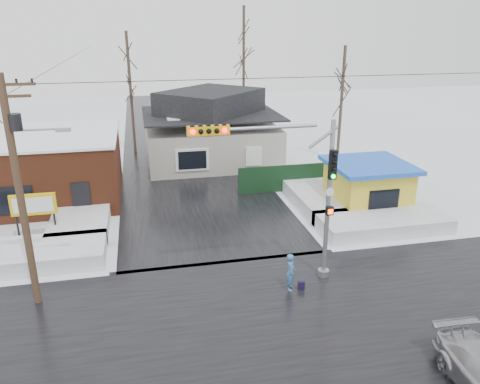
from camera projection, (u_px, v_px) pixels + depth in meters
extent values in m
plane|color=white|center=(252.00, 328.00, 17.21)|extent=(120.00, 120.00, 0.00)
cube|color=black|center=(252.00, 328.00, 17.21)|extent=(10.00, 120.00, 0.02)
cube|color=black|center=(252.00, 328.00, 17.21)|extent=(120.00, 10.00, 0.02)
cube|color=white|center=(28.00, 256.00, 21.70)|extent=(7.00, 3.00, 0.80)
cube|color=white|center=(383.00, 222.00, 25.30)|extent=(7.00, 3.00, 0.80)
cube|color=white|center=(83.00, 212.00, 26.69)|extent=(3.00, 8.00, 0.80)
cube|color=white|center=(315.00, 194.00, 29.50)|extent=(3.00, 8.00, 0.80)
cylinder|color=gray|center=(328.00, 202.00, 19.57)|extent=(0.20, 0.20, 7.00)
cylinder|color=gray|center=(323.00, 273.00, 20.72)|extent=(0.50, 0.50, 0.30)
cylinder|color=gray|center=(260.00, 128.00, 17.85)|extent=(4.60, 0.14, 0.14)
cube|color=gold|center=(208.00, 130.00, 17.45)|extent=(1.60, 0.28, 0.35)
sphere|color=#FF0C0C|center=(193.00, 132.00, 17.18)|extent=(0.20, 0.20, 0.20)
sphere|color=#FF0C0C|center=(225.00, 131.00, 17.42)|extent=(0.20, 0.20, 0.20)
cube|color=black|center=(333.00, 165.00, 18.81)|extent=(0.30, 0.22, 1.20)
sphere|color=#0CE533|center=(333.00, 176.00, 18.83)|extent=(0.18, 0.18, 0.18)
cube|color=black|center=(330.00, 211.00, 19.49)|extent=(0.30, 0.20, 0.35)
cylinder|color=#382619|center=(20.00, 197.00, 17.29)|extent=(0.28, 0.28, 9.00)
cube|color=#382619|center=(1.00, 85.00, 15.89)|extent=(2.20, 0.10, 0.10)
cube|color=#382619|center=(3.00, 97.00, 16.03)|extent=(1.80, 0.10, 0.10)
cylinder|color=black|center=(15.00, 122.00, 16.38)|extent=(0.44, 0.44, 0.60)
cylinder|color=gray|center=(36.00, 130.00, 16.62)|extent=(1.80, 0.08, 0.08)
cube|color=gray|center=(63.00, 130.00, 16.81)|extent=(0.50, 0.22, 0.12)
cube|color=brown|center=(19.00, 169.00, 29.02)|extent=(12.00, 8.00, 4.00)
cube|color=white|center=(14.00, 137.00, 28.32)|extent=(12.20, 8.20, 0.15)
cube|color=black|center=(5.00, 201.00, 25.53)|extent=(3.00, 0.08, 1.60)
cube|color=black|center=(82.00, 201.00, 26.44)|extent=(1.00, 0.08, 2.20)
cylinder|color=black|center=(18.00, 226.00, 23.65)|extent=(0.10, 0.10, 1.80)
cylinder|color=black|center=(55.00, 223.00, 24.01)|extent=(0.10, 0.10, 1.80)
cube|color=gold|center=(33.00, 204.00, 23.45)|extent=(2.20, 0.18, 1.10)
cube|color=white|center=(33.00, 205.00, 23.35)|extent=(1.90, 0.02, 0.80)
cube|color=#A9A599|center=(211.00, 144.00, 37.30)|extent=(10.00, 8.00, 3.00)
cube|color=black|center=(211.00, 114.00, 36.49)|extent=(10.40, 8.40, 0.12)
pyramid|color=black|center=(210.00, 101.00, 36.16)|extent=(9.00, 7.00, 1.80)
cube|color=brown|center=(248.00, 97.00, 37.70)|extent=(0.70, 0.70, 1.40)
cube|color=white|center=(192.00, 160.00, 33.22)|extent=(2.40, 0.12, 1.60)
cube|color=gold|center=(367.00, 188.00, 27.85)|extent=(4.00, 4.00, 2.60)
cube|color=blue|center=(369.00, 165.00, 27.36)|extent=(4.60, 4.60, 0.25)
cube|color=black|center=(384.00, 200.00, 25.99)|extent=(1.80, 0.06, 1.20)
cube|color=black|center=(297.00, 177.00, 31.06)|extent=(8.00, 0.12, 1.80)
cylinder|color=#332821|center=(131.00, 95.00, 38.58)|extent=(0.24, 0.24, 10.00)
cylinder|color=#332821|center=(244.00, 77.00, 42.08)|extent=(0.24, 0.24, 12.00)
cylinder|color=#332821|center=(341.00, 106.00, 36.45)|extent=(0.24, 0.24, 9.00)
imported|color=teal|center=(291.00, 272.00, 19.43)|extent=(0.55, 0.68, 1.63)
cube|color=black|center=(301.00, 286.00, 19.63)|extent=(0.30, 0.16, 0.35)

